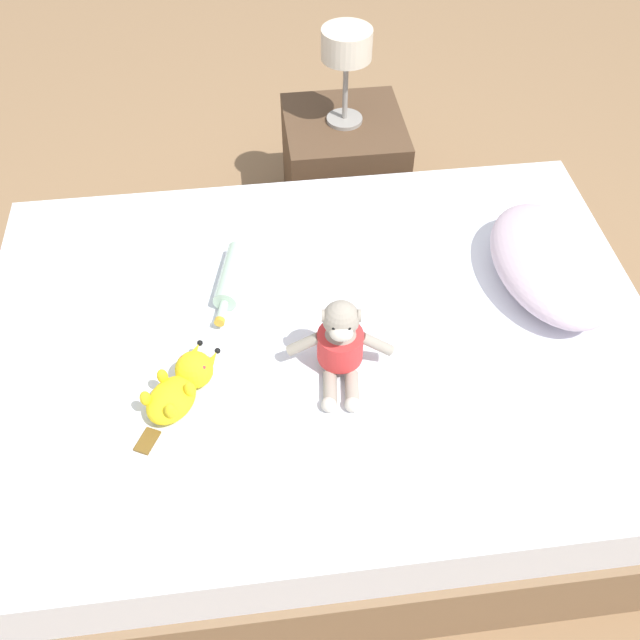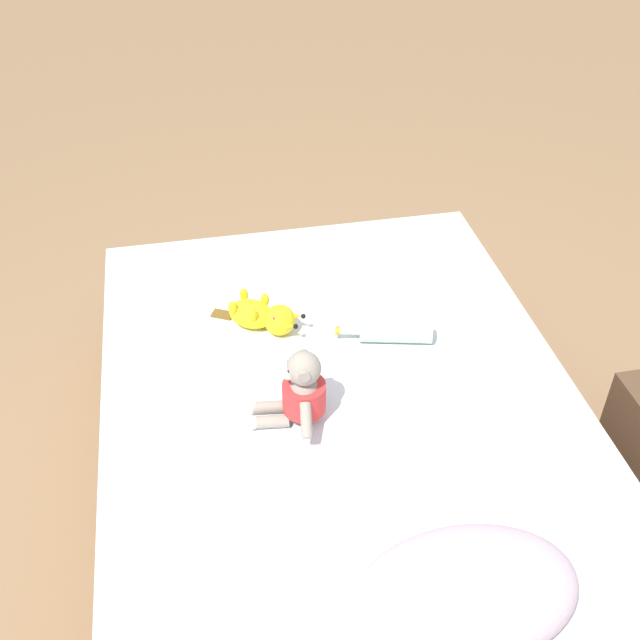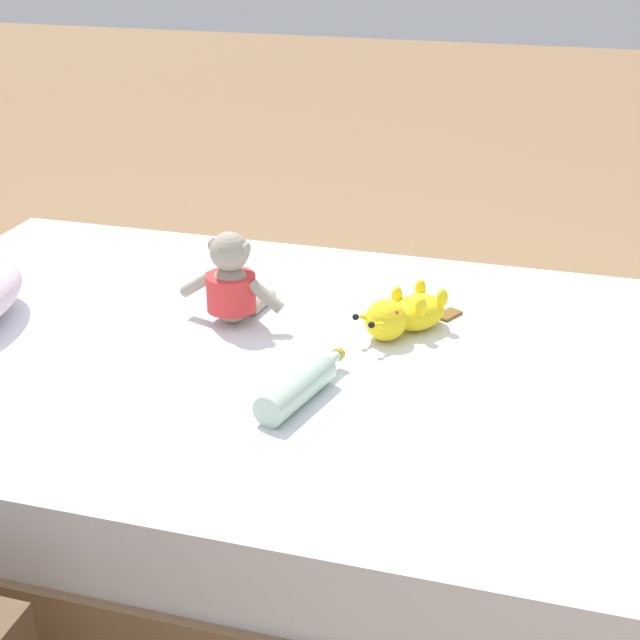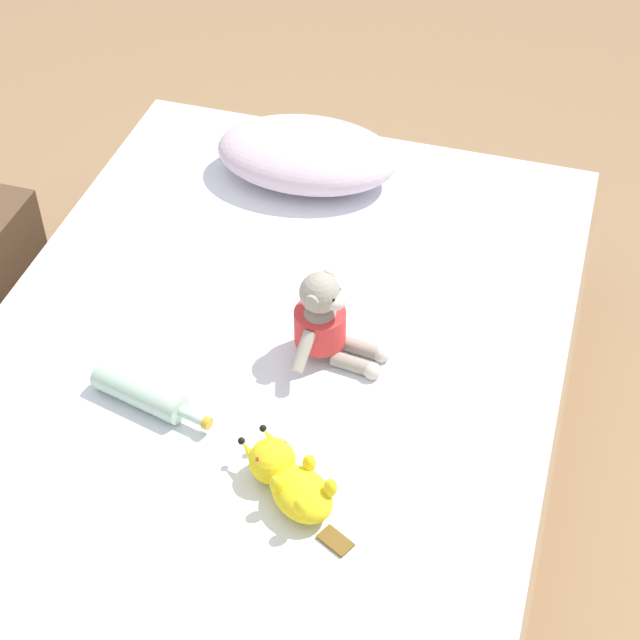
{
  "view_description": "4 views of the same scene",
  "coord_description": "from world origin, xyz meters",
  "px_view_note": "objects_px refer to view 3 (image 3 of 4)",
  "views": [
    {
      "loc": [
        1.29,
        -0.16,
        2.0
      ],
      "look_at": [
        0.0,
        0.0,
        0.52
      ],
      "focal_mm": 39.81,
      "sensor_mm": 36.0,
      "label": 1
    },
    {
      "loc": [
        0.37,
        1.54,
        2.05
      ],
      "look_at": [
        0.02,
        -0.24,
        0.59
      ],
      "focal_mm": 42.91,
      "sensor_mm": 36.0,
      "label": 2
    },
    {
      "loc": [
        -1.86,
        -0.76,
        1.46
      ],
      "look_at": [
        0.08,
        -0.2,
        0.53
      ],
      "focal_mm": 53.16,
      "sensor_mm": 36.0,
      "label": 3
    },
    {
      "loc": [
        0.61,
        -1.61,
        2.23
      ],
      "look_at": [
        0.12,
        0.04,
        0.57
      ],
      "focal_mm": 57.91,
      "sensor_mm": 36.0,
      "label": 4
    }
  ],
  "objects_px": {
    "plush_yellow_creature": "(404,315)",
    "glass_bottle": "(298,388)",
    "bed": "(233,432)",
    "plush_monkey": "(233,284)"
  },
  "relations": [
    {
      "from": "bed",
      "to": "glass_bottle",
      "type": "xyz_separation_m",
      "value": [
        -0.21,
        -0.24,
        0.27
      ]
    },
    {
      "from": "bed",
      "to": "glass_bottle",
      "type": "bearing_deg",
      "value": -132.25
    },
    {
      "from": "bed",
      "to": "plush_yellow_creature",
      "type": "xyz_separation_m",
      "value": [
        0.18,
        -0.38,
        0.29
      ]
    },
    {
      "from": "glass_bottle",
      "to": "plush_monkey",
      "type": "bearing_deg",
      "value": 38.27
    },
    {
      "from": "glass_bottle",
      "to": "plush_yellow_creature",
      "type": "bearing_deg",
      "value": -20.16
    },
    {
      "from": "plush_yellow_creature",
      "to": "glass_bottle",
      "type": "relative_size",
      "value": 0.97
    },
    {
      "from": "plush_monkey",
      "to": "plush_yellow_creature",
      "type": "xyz_separation_m",
      "value": [
        0.05,
        -0.42,
        -0.05
      ]
    },
    {
      "from": "plush_monkey",
      "to": "glass_bottle",
      "type": "xyz_separation_m",
      "value": [
        -0.35,
        -0.27,
        -0.06
      ]
    },
    {
      "from": "bed",
      "to": "glass_bottle",
      "type": "relative_size",
      "value": 6.4
    },
    {
      "from": "bed",
      "to": "plush_monkey",
      "type": "xyz_separation_m",
      "value": [
        0.13,
        0.04,
        0.34
      ]
    }
  ]
}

